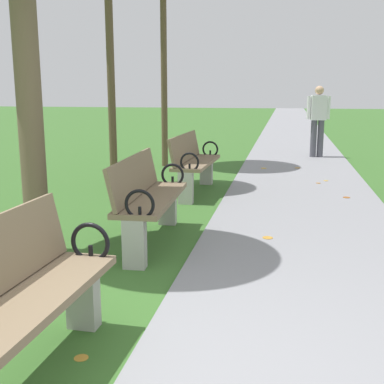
# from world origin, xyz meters

# --- Properties ---
(paved_walkway) EXTENTS (2.22, 44.00, 0.02)m
(paved_walkway) POSITION_xyz_m (1.11, 18.00, 0.01)
(paved_walkway) COLOR gray
(paved_walkway) RESTS_ON ground
(park_bench_1) EXTENTS (0.52, 1.61, 0.90)m
(park_bench_1) POSITION_xyz_m (-0.50, -0.01, 0.49)
(park_bench_1) COLOR #7A664C
(park_bench_1) RESTS_ON ground
(park_bench_2) EXTENTS (0.53, 1.62, 0.90)m
(park_bench_2) POSITION_xyz_m (-0.50, 2.60, 0.49)
(park_bench_2) COLOR #7A664C
(park_bench_2) RESTS_ON ground
(park_bench_3) EXTENTS (0.53, 1.62, 0.90)m
(park_bench_3) POSITION_xyz_m (-0.50, 5.16, 0.49)
(park_bench_3) COLOR #7A664C
(park_bench_3) RESTS_ON ground
(pedestrian_walking) EXTENTS (0.52, 0.27, 1.62)m
(pedestrian_walking) POSITION_xyz_m (1.57, 9.62, 0.93)
(pedestrian_walking) COLOR #4C4C56
(pedestrian_walking) RESTS_ON paved_walkway
(scattered_leaves) EXTENTS (3.95, 9.58, 0.02)m
(scattered_leaves) POSITION_xyz_m (0.22, 2.82, 0.02)
(scattered_leaves) COLOR #AD6B23
(scattered_leaves) RESTS_ON ground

